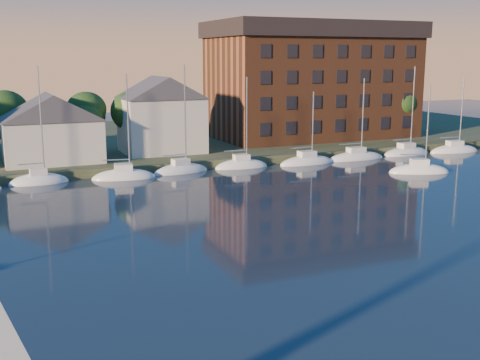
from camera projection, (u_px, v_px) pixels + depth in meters
shoreline_land at (80, 147)px, 90.18m from camera, size 160.00×50.00×2.00m
wooden_dock at (113, 173)px, 69.58m from camera, size 120.00×3.00×1.00m
clubhouse_centre at (51, 127)px, 70.65m from camera, size 11.55×8.40×8.08m
clubhouse_east at (161, 114)px, 77.81m from camera, size 10.50×8.40×9.80m
condo_block at (312, 80)px, 92.67m from camera, size 31.00×17.00×17.40m
tree_line at (108, 104)px, 78.78m from camera, size 93.40×5.40×8.90m
moored_fleet at (154, 174)px, 68.45m from camera, size 95.50×2.40×12.05m
drifting_sailboat_right at (419, 172)px, 69.86m from camera, size 7.46×4.90×11.31m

